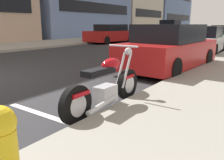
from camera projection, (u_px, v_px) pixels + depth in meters
name	position (u px, v px, depth m)	size (l,w,h in m)	color
sidewalk_far_curb	(71.00, 41.00, 19.70)	(120.00, 5.00, 0.14)	gray
parking_stall_stripe	(51.00, 117.00, 3.80)	(0.12, 2.20, 0.01)	silver
parked_motorcycle	(106.00, 87.00, 4.06)	(2.13, 0.62, 1.11)	black
parked_car_far_down_curb	(170.00, 48.00, 7.72)	(4.36, 2.06, 1.48)	#AD1919
parked_car_across_street	(203.00, 40.00, 12.07)	(4.37, 2.00, 1.40)	silver
crossing_truck	(175.00, 29.00, 28.50)	(2.47, 5.38, 1.98)	#4C5156
car_opposite_curb	(111.00, 34.00, 19.07)	(4.75, 2.20, 1.47)	#AD1919
fire_hydrant	(3.00, 158.00, 1.63)	(0.24, 0.36, 0.82)	gold
townhouse_far_uphill	(154.00, 0.00, 48.80)	(14.80, 11.46, 12.77)	#6B84B2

